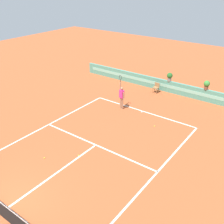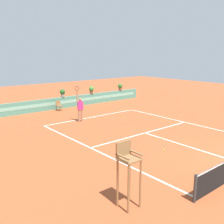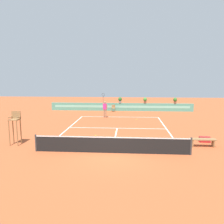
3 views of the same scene
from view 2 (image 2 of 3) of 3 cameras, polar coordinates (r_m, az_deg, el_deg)
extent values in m
plane|color=#A84C28|center=(16.14, 8.21, -4.87)|extent=(60.00, 60.00, 0.00)
cube|color=white|center=(20.40, -4.08, -1.06)|extent=(8.22, 0.10, 0.01)
cube|color=white|center=(16.39, 7.18, -4.55)|extent=(8.22, 0.10, 0.01)
cube|color=white|center=(14.51, 16.46, -7.28)|extent=(0.10, 6.40, 0.01)
cube|color=white|center=(13.49, -3.61, -8.30)|extent=(0.10, 11.89, 0.01)
cube|color=white|center=(19.24, 16.63, -2.40)|extent=(0.10, 11.89, 0.01)
cube|color=white|center=(20.32, -3.92, -1.11)|extent=(0.10, 0.20, 0.01)
cylinder|color=#333333|center=(9.31, 17.60, -15.60)|extent=(0.10, 0.10, 1.00)
cube|color=#4C8E7A|center=(24.03, -10.35, 2.06)|extent=(18.00, 0.20, 1.00)
cube|color=#7ABCA8|center=(23.93, -10.23, 2.14)|extent=(17.10, 0.01, 0.28)
cylinder|color=olive|center=(8.25, 3.61, -16.48)|extent=(0.07, 0.07, 1.60)
cylinder|color=olive|center=(8.57, 6.20, -15.37)|extent=(0.07, 0.07, 1.60)
cylinder|color=olive|center=(8.58, 1.21, -15.23)|extent=(0.07, 0.07, 1.60)
cylinder|color=olive|center=(8.89, 3.78, -14.23)|extent=(0.07, 0.07, 1.60)
cube|color=olive|center=(8.21, 3.78, -10.19)|extent=(0.60, 0.60, 0.06)
cube|color=olive|center=(8.30, 2.52, -7.93)|extent=(0.60, 0.06, 0.48)
cube|color=olive|center=(7.99, 2.37, -9.69)|extent=(0.06, 0.60, 0.04)
cube|color=olive|center=(8.33, 5.17, -8.76)|extent=(0.06, 0.60, 0.04)
cylinder|color=olive|center=(22.72, -11.56, 0.70)|extent=(0.05, 0.05, 0.45)
cylinder|color=olive|center=(22.89, -10.78, 0.82)|extent=(0.05, 0.05, 0.45)
cylinder|color=olive|center=(23.03, -11.97, 0.84)|extent=(0.05, 0.05, 0.45)
cylinder|color=olive|center=(23.19, -11.21, 0.95)|extent=(0.05, 0.05, 0.45)
cube|color=olive|center=(22.91, -11.41, 1.43)|extent=(0.44, 0.44, 0.04)
cube|color=olive|center=(23.05, -11.67, 1.99)|extent=(0.44, 0.04, 0.36)
cylinder|color=#9E7051|center=(19.02, -6.60, -0.74)|extent=(0.14, 0.14, 0.90)
cylinder|color=#9E7051|center=(18.98, -7.18, -0.78)|extent=(0.14, 0.14, 0.90)
cube|color=#E52D84|center=(18.84, -6.95, 1.46)|extent=(0.41, 0.32, 0.60)
sphere|color=#9E7051|center=(18.76, -6.99, 2.75)|extent=(0.22, 0.22, 0.22)
cylinder|color=#9E7051|center=(18.70, -7.59, 3.07)|extent=(0.09, 0.09, 0.55)
cylinder|color=black|center=(18.63, -7.63, 4.34)|extent=(0.04, 0.04, 0.24)
torus|color=#262626|center=(18.60, -7.65, 5.14)|extent=(0.30, 0.13, 0.31)
cylinder|color=#9E7051|center=(18.90, -6.30, 1.36)|extent=(0.09, 0.09, 0.50)
sphere|color=#CCE033|center=(20.34, 2.42, -0.99)|extent=(0.07, 0.07, 0.07)
sphere|color=#CCE033|center=(13.68, 11.21, -8.09)|extent=(0.07, 0.07, 0.07)
sphere|color=#CCE033|center=(15.45, 10.82, -5.64)|extent=(0.07, 0.07, 0.07)
cylinder|color=brown|center=(27.78, 1.79, 5.00)|extent=(0.32, 0.32, 0.28)
sphere|color=#2D6B28|center=(27.73, 1.79, 5.70)|extent=(0.48, 0.48, 0.48)
cylinder|color=brown|center=(25.50, -4.50, 4.28)|extent=(0.32, 0.32, 0.28)
sphere|color=#387F33|center=(25.46, -4.51, 5.05)|extent=(0.48, 0.48, 0.48)
cylinder|color=gray|center=(23.86, -10.70, 3.53)|extent=(0.32, 0.32, 0.28)
sphere|color=#235B23|center=(23.81, -10.73, 4.35)|extent=(0.48, 0.48, 0.48)
camera|label=1|loc=(20.50, 51.26, 19.84)|focal=42.63mm
camera|label=3|loc=(14.90, 83.88, -0.61)|focal=36.87mm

